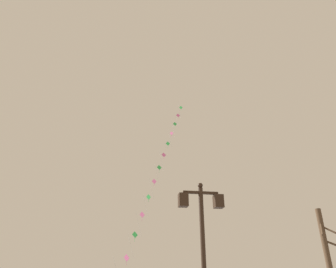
% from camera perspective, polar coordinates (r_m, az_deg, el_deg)
% --- Properties ---
extents(twin_lantern_lamp_post, '(1.39, 0.28, 4.39)m').
position_cam_1_polar(twin_lantern_lamp_post, '(9.55, 6.31, -16.68)').
color(twin_lantern_lamp_post, black).
rests_on(twin_lantern_lamp_post, ground_plane).
extents(kite_train, '(7.75, 12.21, 22.63)m').
position_cam_1_polar(kite_train, '(31.51, -1.56, -6.01)').
color(kite_train, brown).
rests_on(kite_train, ground_plane).
extents(bare_tree, '(1.56, 1.54, 4.20)m').
position_cam_1_polar(bare_tree, '(13.79, 27.60, -20.32)').
color(bare_tree, '#4C3826').
rests_on(bare_tree, ground_plane).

